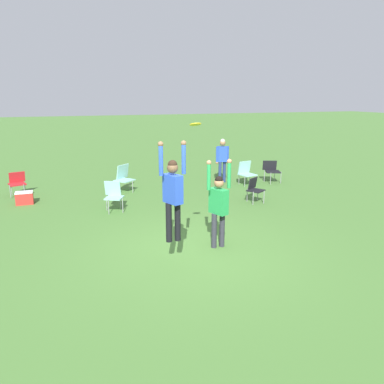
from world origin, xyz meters
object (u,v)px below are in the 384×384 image
person_jumping (173,190)px  camping_chair_4 (124,177)px  person_defending (219,202)px  camping_chair_3 (246,172)px  person_spectator_near (222,157)px  camping_chair_5 (254,188)px  camping_chair_0 (114,194)px  camping_chair_2 (272,169)px  camping_chair_1 (17,182)px  cooler_box (24,198)px  frisbee (195,124)px

person_jumping → camping_chair_4: person_jumping is taller
person_defending → camping_chair_3: 6.31m
person_jumping → person_spectator_near: bearing=-53.2°
camping_chair_5 → camping_chair_0: bearing=-39.3°
camping_chair_3 → camping_chair_2: bearing=168.0°
camping_chair_1 → person_spectator_near: bearing=160.4°
camping_chair_4 → camping_chair_5: 4.61m
camping_chair_1 → person_spectator_near: 7.35m
person_jumping → camping_chair_3: size_ratio=2.28×
camping_chair_2 → cooler_box: bearing=21.8°
person_defending → person_spectator_near: size_ratio=1.16×
camping_chair_2 → camping_chair_3: bearing=21.7°
person_jumping → person_spectator_near: person_jumping is taller
camping_chair_5 → camping_chair_3: bearing=-143.6°
frisbee → person_spectator_near: size_ratio=0.13×
camping_chair_1 → camping_chair_4: (3.48, -0.62, 0.04)m
camping_chair_0 → person_jumping: bearing=125.7°
camping_chair_3 → camping_chair_5: camping_chair_3 is taller
person_jumping → frisbee: 1.32m
person_spectator_near → camping_chair_1: bearing=-155.5°
person_defending → camping_chair_1: size_ratio=2.52×
person_jumping → camping_chair_0: size_ratio=2.30×
camping_chair_0 → cooler_box: (-2.51, 1.69, -0.32)m
camping_chair_3 → frisbee: bearing=41.5°
frisbee → cooler_box: size_ratio=0.43×
camping_chair_0 → cooler_box: size_ratio=1.68×
camping_chair_0 → frisbee: bearing=132.5°
camping_chair_3 → camping_chair_5: 2.44m
camping_chair_0 → person_spectator_near: bearing=-125.5°
camping_chair_0 → person_spectator_near: (4.54, 2.29, 0.51)m
camping_chair_0 → camping_chair_4: size_ratio=0.94×
camping_chair_4 → camping_chair_0: bearing=33.8°
person_jumping → camping_chair_1: bearing=4.9°
person_jumping → camping_chair_0: (-0.56, 4.01, -1.01)m
person_jumping → person_defending: 1.35m
camping_chair_0 → camping_chair_4: 2.37m
camping_chair_0 → person_spectator_near: size_ratio=0.51×
person_defending → camping_chair_4: bearing=169.2°
person_jumping → camping_chair_0: person_jumping is taller
frisbee → camping_chair_3: (4.20, 5.61, -2.26)m
person_defending → camping_chair_2: bearing=117.5°
person_defending → cooler_box: size_ratio=3.83×
camping_chair_2 → camping_chair_4: camping_chair_4 is taller
person_jumping → camping_chair_1: (-3.34, 6.89, -1.04)m
camping_chair_5 → cooler_box: camping_chair_5 is taller
person_spectator_near → cooler_box: (-7.05, -0.61, -0.82)m
camping_chair_2 → camping_chair_1: bearing=14.3°
camping_chair_1 → camping_chair_2: 9.21m
person_defending → camping_chair_3: bearing=125.1°
person_defending → camping_chair_4: (-1.04, 5.81, -0.52)m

